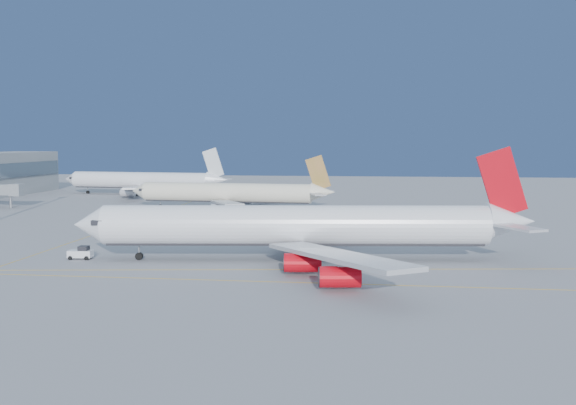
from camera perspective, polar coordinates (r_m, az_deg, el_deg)
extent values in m
plane|color=slate|center=(101.47, -1.72, -5.32)|extent=(500.00, 500.00, 0.00)
cylinder|color=gray|center=(199.13, -23.43, 0.30)|extent=(0.70, 0.70, 5.20)
cube|color=gray|center=(197.92, -22.96, 1.05)|extent=(3.20, 3.60, 3.40)
cube|color=#D49C0B|center=(87.20, 0.10, -7.10)|extent=(90.00, 0.18, 0.02)
cube|color=#D49C0B|center=(95.66, -2.28, -5.98)|extent=(118.86, 16.88, 0.02)
cube|color=#D49C0B|center=(141.26, -16.00, -2.46)|extent=(0.18, 140.00, 0.02)
cylinder|color=white|center=(102.20, 0.62, -2.02)|extent=(61.38, 13.36, 6.32)
cone|color=white|center=(107.39, -17.25, -1.90)|extent=(5.61, 6.85, 6.32)
cone|color=white|center=(107.73, 19.22, -1.59)|extent=(8.28, 6.85, 6.01)
cube|color=black|center=(106.69, -16.20, -1.56)|extent=(2.43, 6.17, 0.76)
cube|color=#B7B7BC|center=(85.14, 4.34, -4.73)|extent=(21.79, 29.65, 0.60)
cube|color=#B7B7BC|center=(120.11, 3.26, -1.74)|extent=(15.77, 31.70, 0.60)
cube|color=red|center=(106.67, 18.49, 1.67)|extent=(8.39, 1.46, 11.54)
cylinder|color=gray|center=(105.78, -13.11, -3.99)|extent=(0.26, 0.26, 2.51)
cylinder|color=black|center=(105.99, -13.10, -4.66)|extent=(1.28, 0.90, 1.20)
cylinder|color=gray|center=(98.37, 1.25, -4.56)|extent=(0.35, 0.35, 2.51)
cylinder|color=black|center=(98.59, 1.25, -5.28)|extent=(1.31, 1.11, 1.20)
cylinder|color=gray|center=(107.18, 1.20, -3.73)|extent=(0.35, 0.35, 2.51)
cylinder|color=black|center=(107.39, 1.20, -4.39)|extent=(1.31, 1.11, 1.20)
cylinder|color=red|center=(90.94, 1.32, -5.37)|extent=(5.51, 3.31, 2.73)
cylinder|color=red|center=(81.84, 4.66, -6.61)|extent=(5.51, 3.31, 2.73)
cylinder|color=red|center=(114.63, 1.18, -3.11)|extent=(5.51, 3.31, 2.73)
cylinder|color=red|center=(124.15, 3.27, -2.45)|extent=(5.51, 3.31, 2.73)
cylinder|color=beige|center=(179.19, -5.50, 0.89)|extent=(48.25, 8.87, 5.26)
cone|color=beige|center=(188.49, -13.08, 1.00)|extent=(4.54, 5.56, 5.26)
cone|color=beige|center=(173.11, 3.14, 0.93)|extent=(6.82, 5.47, 5.00)
cube|color=black|center=(187.73, -12.60, 1.16)|extent=(1.85, 5.09, 0.65)
cube|color=#B7B7BC|center=(164.21, -5.50, -0.03)|extent=(13.96, 25.77, 0.51)
cube|color=#B7B7BC|center=(192.00, -2.95, 0.78)|extent=(17.15, 24.70, 0.51)
cube|color=#AE7641|center=(172.99, 2.70, 2.64)|extent=(7.11, 0.95, 9.76)
cylinder|color=gray|center=(186.20, -11.29, 0.00)|extent=(0.22, 0.22, 2.12)
cylinder|color=black|center=(186.30, -11.28, -0.32)|extent=(1.06, 0.72, 1.02)
cylinder|color=gray|center=(175.65, -5.56, -0.24)|extent=(0.30, 0.30, 2.12)
cylinder|color=black|center=(175.76, -5.56, -0.59)|extent=(1.08, 0.90, 1.02)
cylinder|color=gray|center=(182.77, -4.87, -0.01)|extent=(0.30, 0.30, 2.12)
cylinder|color=black|center=(182.87, -4.87, -0.34)|extent=(1.08, 0.90, 1.02)
cylinder|color=#B7B7BC|center=(167.62, -6.10, -0.52)|extent=(4.59, 2.64, 2.31)
cylinder|color=#B7B7BC|center=(190.35, -3.92, 0.21)|extent=(4.59, 2.64, 2.31)
cylinder|color=white|center=(232.99, -13.00, 1.94)|extent=(51.23, 11.48, 5.70)
cone|color=white|center=(246.73, -18.75, 1.98)|extent=(5.20, 6.19, 5.70)
cone|color=white|center=(221.38, -6.28, 2.03)|extent=(7.70, 6.20, 5.42)
cube|color=black|center=(245.66, -18.38, 2.12)|extent=(2.24, 5.57, 0.71)
cube|color=#B7B7BC|center=(217.25, -13.73, 1.26)|extent=(14.10, 27.67, 0.56)
cube|color=#B7B7BC|center=(245.00, -10.39, 1.79)|extent=(19.21, 26.00, 0.56)
cube|color=silver|center=(221.64, -6.67, 3.49)|extent=(7.83, 1.35, 10.77)
cylinder|color=gray|center=(243.34, -17.37, 1.16)|extent=(0.24, 0.24, 2.34)
cylinder|color=black|center=(243.43, -17.37, 0.89)|extent=(1.19, 0.84, 1.12)
cylinder|color=gray|center=(229.14, -13.21, 1.01)|extent=(0.33, 0.33, 2.34)
cylinder|color=black|center=(229.23, -13.21, 0.72)|extent=(1.22, 1.04, 1.12)
cylinder|color=gray|center=(236.40, -12.32, 1.16)|extent=(0.33, 0.33, 2.34)
cylinder|color=black|center=(236.49, -12.31, 0.88)|extent=(1.22, 1.04, 1.12)
cylinder|color=#B7B7BC|center=(221.15, -14.05, 0.83)|extent=(5.15, 3.09, 2.55)
cylinder|color=#B7B7BC|center=(243.83, -11.26, 1.31)|extent=(5.15, 3.09, 2.55)
cube|color=white|center=(109.19, -17.97, -4.36)|extent=(3.93, 2.20, 1.14)
cube|color=black|center=(108.86, -17.70, -3.92)|extent=(1.64, 1.73, 0.85)
cylinder|color=black|center=(108.84, -18.80, -4.69)|extent=(0.69, 0.39, 0.66)
cylinder|color=black|center=(110.67, -18.43, -4.52)|extent=(0.69, 0.39, 0.66)
cylinder|color=black|center=(107.91, -17.49, -4.74)|extent=(0.69, 0.39, 0.66)
cylinder|color=black|center=(109.75, -17.13, -4.56)|extent=(0.69, 0.39, 0.66)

